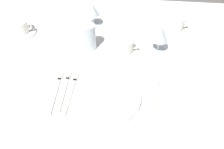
# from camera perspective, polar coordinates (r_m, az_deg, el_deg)

# --- Properties ---
(ground_plane) EXTENTS (6.00, 6.00, 0.00)m
(ground_plane) POSITION_cam_1_polar(r_m,az_deg,el_deg) (1.73, 0.63, -14.36)
(ground_plane) COLOR slate
(dining_table) EXTENTS (1.80, 1.11, 0.74)m
(dining_table) POSITION_cam_1_polar(r_m,az_deg,el_deg) (1.20, 0.88, 1.12)
(dining_table) COLOR white
(dining_table) RESTS_ON ground
(dinner_plate) EXTENTS (0.25, 0.25, 0.02)m
(dinner_plate) POSITION_cam_1_polar(r_m,az_deg,el_deg) (0.96, -0.69, -5.62)
(dinner_plate) COLOR white
(dinner_plate) RESTS_ON dining_table
(fork_outer) EXTENTS (0.02, 0.22, 0.00)m
(fork_outer) POSITION_cam_1_polar(r_m,az_deg,el_deg) (1.01, -9.61, -3.99)
(fork_outer) COLOR beige
(fork_outer) RESTS_ON dining_table
(fork_inner) EXTENTS (0.02, 0.21, 0.00)m
(fork_inner) POSITION_cam_1_polar(r_m,az_deg,el_deg) (1.02, -11.12, -3.38)
(fork_inner) COLOR beige
(fork_inner) RESTS_ON dining_table
(fork_salad) EXTENTS (0.03, 0.22, 0.00)m
(fork_salad) POSITION_cam_1_polar(r_m,az_deg,el_deg) (1.02, -13.06, -3.68)
(fork_salad) COLOR beige
(fork_salad) RESTS_ON dining_table
(dinner_knife) EXTENTS (0.02, 0.23, 0.00)m
(dinner_knife) POSITION_cam_1_polar(r_m,az_deg,el_deg) (0.98, 8.49, -5.73)
(dinner_knife) COLOR beige
(dinner_knife) RESTS_ON dining_table
(spoon_soup) EXTENTS (0.03, 0.21, 0.01)m
(spoon_soup) POSITION_cam_1_polar(r_m,az_deg,el_deg) (1.00, 10.42, -4.86)
(spoon_soup) COLOR beige
(spoon_soup) RESTS_ON dining_table
(saucer_left) EXTENTS (0.14, 0.14, 0.01)m
(saucer_left) POSITION_cam_1_polar(r_m,az_deg,el_deg) (1.37, -20.38, 9.40)
(saucer_left) COLOR white
(saucer_left) RESTS_ON dining_table
(coffee_cup_left) EXTENTS (0.10, 0.08, 0.06)m
(coffee_cup_left) POSITION_cam_1_polar(r_m,az_deg,el_deg) (1.35, -20.71, 10.61)
(coffee_cup_left) COLOR white
(coffee_cup_left) RESTS_ON saucer_left
(saucer_right) EXTENTS (0.14, 0.14, 0.01)m
(saucer_right) POSITION_cam_1_polar(r_m,az_deg,el_deg) (1.35, 14.63, 10.35)
(saucer_right) COLOR white
(saucer_right) RESTS_ON dining_table
(coffee_cup_right) EXTENTS (0.10, 0.08, 0.07)m
(coffee_cup_right) POSITION_cam_1_polar(r_m,az_deg,el_deg) (1.33, 15.02, 11.68)
(coffee_cup_right) COLOR white
(coffee_cup_right) RESTS_ON saucer_right
(saucer_far) EXTENTS (0.12, 0.12, 0.01)m
(saucer_far) POSITION_cam_1_polar(r_m,az_deg,el_deg) (1.17, 3.14, 5.51)
(saucer_far) COLOR white
(saucer_far) RESTS_ON dining_table
(coffee_cup_far) EXTENTS (0.10, 0.07, 0.06)m
(coffee_cup_far) POSITION_cam_1_polar(r_m,az_deg,el_deg) (1.14, 3.31, 6.88)
(coffee_cup_far) COLOR white
(coffee_cup_far) RESTS_ON saucer_far
(wine_glass_centre) EXTENTS (0.07, 0.07, 0.13)m
(wine_glass_centre) POSITION_cam_1_polar(r_m,az_deg,el_deg) (1.30, -4.62, 14.83)
(wine_glass_centre) COLOR silver
(wine_glass_centre) RESTS_ON dining_table
(wine_glass_left) EXTENTS (0.08, 0.08, 0.14)m
(wine_glass_left) POSITION_cam_1_polar(r_m,az_deg,el_deg) (1.14, 11.37, 9.32)
(wine_glass_left) COLOR silver
(wine_glass_left) RESTS_ON dining_table
(drink_tumbler) EXTENTS (0.06, 0.06, 0.13)m
(drink_tumbler) POSITION_cam_1_polar(r_m,az_deg,el_deg) (1.16, -5.35, 8.57)
(drink_tumbler) COLOR silver
(drink_tumbler) RESTS_ON dining_table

